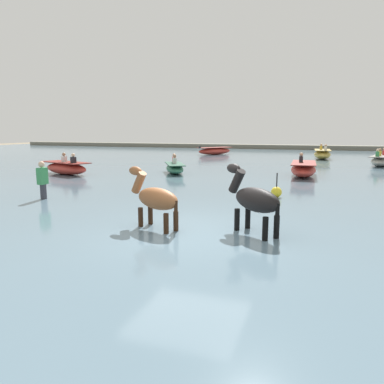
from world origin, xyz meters
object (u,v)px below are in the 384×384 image
(horse_trailing_black, at_px, (254,201))
(boat_mid_outer, at_px, (322,154))
(boat_near_starboard, at_px, (381,161))
(channel_buoy, at_px, (276,192))
(boat_far_inshore, at_px, (303,169))
(boat_distant_west, at_px, (215,151))
(boat_far_offshore, at_px, (66,168))
(horse_lead_chestnut, at_px, (156,200))
(person_onlooker_right, at_px, (43,185))
(boat_near_port, at_px, (175,168))

(horse_trailing_black, distance_m, boat_mid_outer, 22.97)
(boat_near_starboard, bearing_deg, channel_buoy, -110.47)
(boat_far_inshore, height_order, boat_mid_outer, boat_mid_outer)
(boat_far_inshore, bearing_deg, boat_distant_west, 121.14)
(boat_far_inshore, distance_m, boat_far_offshore, 11.99)
(boat_far_inshore, xyz_separation_m, boat_mid_outer, (0.91, 12.13, 0.02))
(horse_lead_chestnut, bearing_deg, channel_buoy, 66.01)
(boat_far_offshore, bearing_deg, person_onlooker_right, -57.03)
(boat_far_inshore, distance_m, boat_distant_west, 16.72)
(boat_far_inshore, distance_m, person_onlooker_right, 11.96)
(boat_distant_west, bearing_deg, boat_far_inshore, -58.86)
(boat_far_offshore, bearing_deg, boat_near_starboard, 33.13)
(horse_trailing_black, bearing_deg, boat_near_starboard, 74.47)
(boat_far_offshore, bearing_deg, horse_trailing_black, -34.41)
(boat_distant_west, bearing_deg, person_onlooker_right, -87.80)
(boat_far_inshore, bearing_deg, person_onlooker_right, -130.39)
(horse_trailing_black, bearing_deg, boat_far_inshore, 87.06)
(boat_far_inshore, height_order, channel_buoy, boat_far_inshore)
(boat_far_inshore, bearing_deg, horse_trailing_black, -92.94)
(boat_distant_west, relative_size, person_onlooker_right, 2.26)
(boat_near_starboard, bearing_deg, horse_lead_chestnut, -111.42)
(boat_near_port, relative_size, person_onlooker_right, 1.68)
(boat_distant_west, distance_m, person_onlooker_right, 23.44)
(horse_trailing_black, xyz_separation_m, boat_far_inshore, (0.55, 10.79, -0.36))
(boat_near_starboard, bearing_deg, boat_mid_outer, 125.27)
(horse_trailing_black, distance_m, boat_distant_west, 26.38)
(boat_near_starboard, distance_m, boat_far_offshore, 19.07)
(boat_near_port, bearing_deg, boat_far_offshore, -155.68)
(boat_far_offshore, bearing_deg, boat_far_inshore, 15.82)
(horse_lead_chestnut, distance_m, boat_near_starboard, 19.64)
(person_onlooker_right, bearing_deg, boat_distant_west, 92.20)
(horse_trailing_black, relative_size, person_onlooker_right, 1.14)
(person_onlooker_right, xyz_separation_m, channel_buoy, (7.17, 2.83, -0.29))
(horse_lead_chestnut, bearing_deg, boat_far_inshore, 76.17)
(person_onlooker_right, bearing_deg, channel_buoy, 21.54)
(boat_near_port, bearing_deg, channel_buoy, -42.17)
(boat_far_offshore, relative_size, person_onlooker_right, 1.99)
(channel_buoy, bearing_deg, boat_near_starboard, 69.53)
(horse_trailing_black, xyz_separation_m, boat_mid_outer, (1.47, 22.92, -0.34))
(boat_distant_west, distance_m, boat_far_offshore, 17.82)
(boat_far_inshore, relative_size, boat_distant_west, 0.91)
(horse_trailing_black, distance_m, channel_buoy, 4.54)
(boat_far_inshore, height_order, person_onlooker_right, person_onlooker_right)
(channel_buoy, bearing_deg, horse_lead_chestnut, -113.99)
(boat_near_starboard, relative_size, boat_distant_west, 0.91)
(horse_lead_chestnut, distance_m, boat_mid_outer, 23.54)
(boat_mid_outer, xyz_separation_m, person_onlooker_right, (-8.66, -21.24, 0.10))
(boat_near_starboard, bearing_deg, boat_distant_west, 151.30)
(horse_lead_chestnut, height_order, boat_distant_west, horse_lead_chestnut)
(boat_mid_outer, bearing_deg, horse_lead_chestnut, -98.92)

